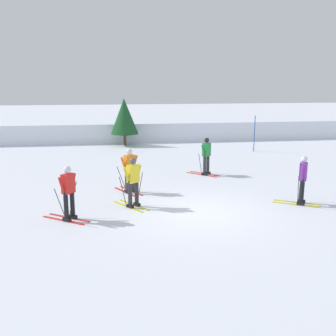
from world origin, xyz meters
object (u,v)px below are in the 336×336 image
(skier_orange, at_px, (130,169))
(conifer_far_left, at_px, (124,116))
(skier_yellow, at_px, (133,181))
(trail_marker_pole, at_px, (254,134))
(skier_red, at_px, (68,192))
(skier_purple, at_px, (302,179))
(skier_green, at_px, (206,155))

(skier_orange, relative_size, conifer_far_left, 0.56)
(skier_orange, distance_m, skier_yellow, 1.82)
(skier_yellow, xyz_separation_m, conifer_far_left, (0.22, 13.19, 1.01))
(trail_marker_pole, bearing_deg, skier_red, -132.36)
(skier_orange, bearing_deg, skier_purple, -21.94)
(skier_purple, height_order, trail_marker_pole, trail_marker_pole)
(skier_red, distance_m, trail_marker_pole, 14.68)
(skier_purple, distance_m, skier_orange, 6.26)
(skier_purple, xyz_separation_m, skier_red, (-7.81, -0.50, -0.00))
(skier_orange, bearing_deg, conifer_far_left, 88.76)
(conifer_far_left, bearing_deg, trail_marker_pole, -23.70)
(skier_purple, relative_size, skier_orange, 1.00)
(skier_purple, bearing_deg, skier_yellow, 174.89)
(skier_green, xyz_separation_m, conifer_far_left, (-3.33, 8.92, 1.01))
(skier_purple, bearing_deg, trail_marker_pole, 78.62)
(skier_green, xyz_separation_m, skier_yellow, (-3.55, -4.27, 0.00))
(trail_marker_pole, bearing_deg, skier_purple, -101.38)
(skier_red, distance_m, conifer_far_left, 14.41)
(trail_marker_pole, bearing_deg, conifer_far_left, 156.30)
(skier_purple, xyz_separation_m, skier_orange, (-5.80, 2.34, -0.00))
(skier_purple, bearing_deg, skier_green, 114.95)
(skier_yellow, bearing_deg, conifer_far_left, 89.02)
(skier_yellow, distance_m, conifer_far_left, 13.23)
(skier_green, bearing_deg, conifer_far_left, 110.47)
(skier_purple, bearing_deg, skier_orange, 158.06)
(skier_red, bearing_deg, skier_yellow, 26.59)
(skier_orange, relative_size, skier_green, 1.00)
(skier_orange, distance_m, skier_green, 4.33)
(skier_red, height_order, conifer_far_left, conifer_far_left)
(skier_purple, bearing_deg, conifer_far_left, 112.07)
(skier_green, relative_size, skier_red, 1.00)
(skier_green, bearing_deg, trail_marker_pole, 52.24)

